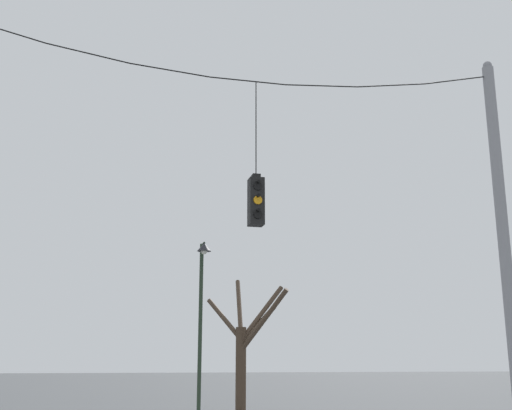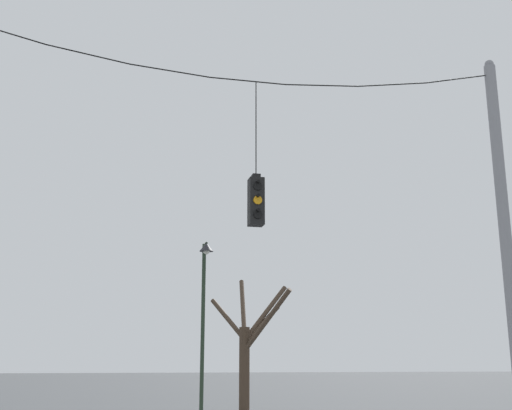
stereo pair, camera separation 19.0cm
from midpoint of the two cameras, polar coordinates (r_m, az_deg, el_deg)
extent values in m
cylinder|color=gray|center=(17.18, 20.86, -2.92)|extent=(0.29, 0.29, 9.39)
sphere|color=gray|center=(18.61, 19.59, 11.60)|extent=(0.23, 0.23, 0.23)
cylinder|color=black|center=(15.90, -21.94, 14.24)|extent=(1.88, 0.03, 0.45)
cylinder|color=black|center=(15.55, -15.04, 12.89)|extent=(1.88, 0.03, 0.31)
cylinder|color=black|center=(15.48, -7.99, 11.78)|extent=(1.88, 0.03, 0.17)
cylinder|color=black|center=(15.71, -1.04, 10.97)|extent=(1.88, 0.03, 0.03)
cylinder|color=black|center=(16.20, 5.57, 10.50)|extent=(1.88, 0.03, 0.17)
cylinder|color=black|center=(16.95, 11.67, 10.38)|extent=(1.88, 0.03, 0.31)
cylinder|color=black|center=(17.93, 17.16, 10.57)|extent=(1.88, 0.03, 0.45)
cube|color=black|center=(14.75, -0.37, 0.28)|extent=(0.34, 0.34, 1.11)
cube|color=black|center=(14.90, -0.37, 2.54)|extent=(0.19, 0.19, 0.10)
cylinder|color=black|center=(15.29, -0.36, 6.89)|extent=(0.02, 0.02, 2.32)
cylinder|color=black|center=(14.66, -0.20, 1.71)|extent=(0.20, 0.03, 0.20)
cylinder|color=black|center=(14.64, -0.16, 2.10)|extent=(0.07, 0.12, 0.07)
cylinder|color=orange|center=(14.57, -0.21, 0.45)|extent=(0.20, 0.03, 0.20)
cylinder|color=black|center=(14.55, -0.17, 0.83)|extent=(0.07, 0.12, 0.07)
cylinder|color=black|center=(14.49, -0.21, -0.83)|extent=(0.20, 0.03, 0.20)
cylinder|color=black|center=(14.47, -0.17, -0.44)|extent=(0.07, 0.12, 0.07)
cylinder|color=#233323|center=(20.05, -5.26, -11.01)|extent=(0.12, 0.12, 5.35)
cylinder|color=#233323|center=(20.12, -5.00, -3.49)|extent=(0.07, 0.48, 0.07)
cone|color=#232328|center=(19.86, -4.91, -3.74)|extent=(0.43, 0.43, 0.26)
sphere|color=silver|center=(19.84, -4.91, -4.11)|extent=(0.20, 0.20, 0.20)
cylinder|color=#423326|center=(23.69, -1.59, -14.38)|extent=(0.38, 0.38, 2.96)
cylinder|color=#423326|center=(24.74, -1.72, -9.07)|extent=(0.45, 2.06, 2.32)
cylinder|color=#423326|center=(24.02, -0.05, -10.62)|extent=(1.50, 0.50, 1.50)
cylinder|color=#423326|center=(23.05, 0.43, -10.25)|extent=(1.47, 1.88, 2.19)
cylinder|color=#423326|center=(24.19, -3.04, -10.11)|extent=(1.22, 1.32, 1.61)
cylinder|color=#423326|center=(24.22, 0.29, -9.60)|extent=(1.87, 0.77, 2.15)
camera|label=1|loc=(0.10, -90.37, 0.09)|focal=45.00mm
camera|label=2|loc=(0.10, 89.63, -0.09)|focal=45.00mm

